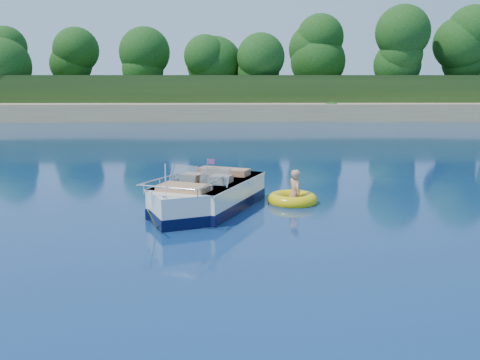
{
  "coord_description": "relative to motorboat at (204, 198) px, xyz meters",
  "views": [
    {
      "loc": [
        -0.12,
        -12.0,
        3.56
      ],
      "look_at": [
        0.11,
        2.43,
        0.85
      ],
      "focal_mm": 40.0,
      "sensor_mm": 36.0,
      "label": 1
    }
  ],
  "objects": [
    {
      "name": "boy",
      "position": [
        2.58,
        0.97,
        -0.36
      ],
      "size": [
        0.66,
        0.88,
        1.59
      ],
      "primitive_type": "imported",
      "rotation": [
        0.0,
        -0.17,
        1.99
      ],
      "color": "tan",
      "rests_on": "ground"
    },
    {
      "name": "motorboat",
      "position": [
        0.0,
        0.0,
        0.0
      ],
      "size": [
        3.29,
        5.21,
        1.84
      ],
      "rotation": [
        0.0,
        0.0,
        -0.4
      ],
      "color": "white",
      "rests_on": "ground"
    },
    {
      "name": "ground",
      "position": [
        0.86,
        -2.34,
        -0.36
      ],
      "size": [
        160.0,
        160.0,
        0.0
      ],
      "primitive_type": "plane",
      "color": "#0B214F",
      "rests_on": "ground"
    },
    {
      "name": "treeline",
      "position": [
        0.91,
        38.68,
        5.19
      ],
      "size": [
        150.0,
        7.12,
        8.19
      ],
      "color": "black",
      "rests_on": "ground"
    },
    {
      "name": "tow_tube",
      "position": [
        2.54,
        0.96,
        -0.26
      ],
      "size": [
        1.55,
        1.55,
        0.39
      ],
      "rotation": [
        0.0,
        0.0,
        0.07
      ],
      "color": "yellow",
      "rests_on": "ground"
    },
    {
      "name": "shoreline",
      "position": [
        0.86,
        61.44,
        0.62
      ],
      "size": [
        170.0,
        59.0,
        6.0
      ],
      "color": "#8B6E50",
      "rests_on": "ground"
    }
  ]
}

